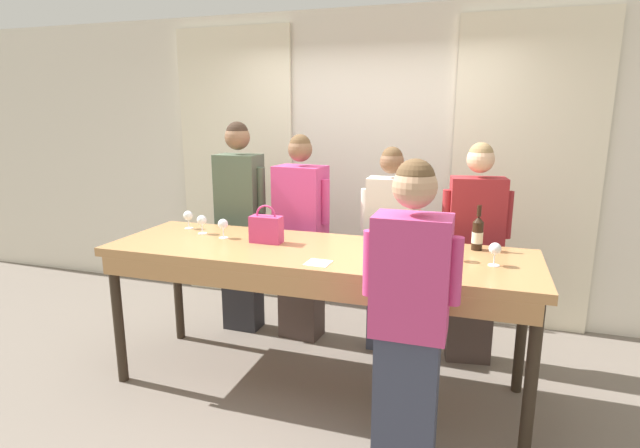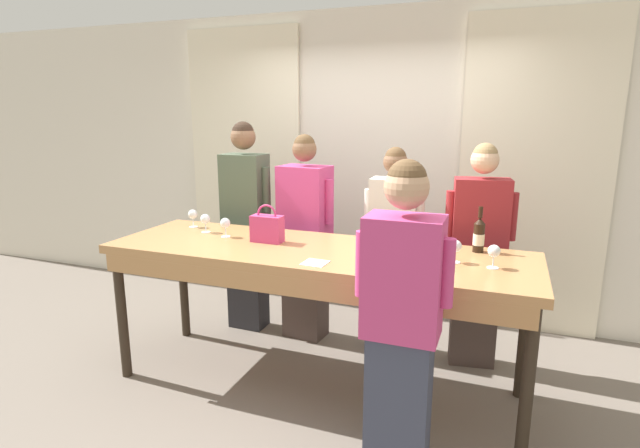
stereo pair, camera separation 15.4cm
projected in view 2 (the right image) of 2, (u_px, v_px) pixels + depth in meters
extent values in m
plane|color=#70665B|center=(316.00, 385.00, 3.54)|extent=(18.00, 18.00, 0.00)
cube|color=silver|center=(377.00, 165.00, 4.68)|extent=(12.00, 0.06, 2.80)
cube|color=#EFE5C6|center=(245.00, 166.00, 5.10)|extent=(1.21, 0.03, 2.69)
cube|color=#EFE5C6|center=(533.00, 179.00, 4.16)|extent=(1.21, 0.03, 2.69)
cube|color=#B27F4C|center=(315.00, 253.00, 3.32)|extent=(2.84, 0.88, 0.06)
cube|color=#B27F4C|center=(290.00, 286.00, 2.96)|extent=(2.73, 0.03, 0.12)
cylinder|color=#2D2319|center=(122.00, 315.00, 3.57)|extent=(0.07, 0.07, 0.95)
cylinder|color=#2D2319|center=(527.00, 387.00, 2.64)|extent=(0.07, 0.07, 0.95)
cylinder|color=#2D2319|center=(183.00, 283.00, 4.23)|extent=(0.07, 0.07, 0.95)
cylinder|color=#2D2319|center=(524.00, 331.00, 3.30)|extent=(0.07, 0.07, 0.95)
cylinder|color=black|center=(479.00, 238.00, 3.22)|extent=(0.07, 0.07, 0.19)
cone|color=black|center=(480.00, 221.00, 3.20)|extent=(0.07, 0.07, 0.04)
cylinder|color=black|center=(481.00, 212.00, 3.19)|extent=(0.03, 0.03, 0.07)
cylinder|color=beige|center=(479.00, 239.00, 3.23)|extent=(0.07, 0.07, 0.07)
cube|color=#C63870|center=(267.00, 229.00, 3.47)|extent=(0.22, 0.11, 0.19)
torus|color=#C63870|center=(267.00, 215.00, 3.45)|extent=(0.15, 0.01, 0.15)
cylinder|color=white|center=(386.00, 256.00, 3.14)|extent=(0.07, 0.07, 0.00)
cylinder|color=white|center=(386.00, 251.00, 3.13)|extent=(0.01, 0.01, 0.07)
sphere|color=white|center=(386.00, 241.00, 3.11)|extent=(0.07, 0.07, 0.07)
cylinder|color=white|center=(455.00, 262.00, 3.01)|extent=(0.07, 0.07, 0.00)
cylinder|color=white|center=(455.00, 256.00, 3.01)|extent=(0.01, 0.01, 0.07)
sphere|color=white|center=(456.00, 246.00, 2.99)|extent=(0.07, 0.07, 0.07)
cylinder|color=white|center=(493.00, 268.00, 2.91)|extent=(0.07, 0.07, 0.00)
cylinder|color=white|center=(493.00, 262.00, 2.90)|extent=(0.01, 0.01, 0.07)
sphere|color=white|center=(494.00, 251.00, 2.89)|extent=(0.07, 0.07, 0.07)
cylinder|color=white|center=(194.00, 227.00, 3.93)|extent=(0.07, 0.07, 0.00)
cylinder|color=white|center=(193.00, 222.00, 3.92)|extent=(0.01, 0.01, 0.07)
sphere|color=white|center=(193.00, 214.00, 3.91)|extent=(0.07, 0.07, 0.07)
cylinder|color=white|center=(206.00, 232.00, 3.76)|extent=(0.07, 0.07, 0.00)
cylinder|color=white|center=(206.00, 227.00, 3.75)|extent=(0.01, 0.01, 0.07)
sphere|color=white|center=(205.00, 219.00, 3.74)|extent=(0.07, 0.07, 0.07)
cylinder|color=white|center=(226.00, 237.00, 3.63)|extent=(0.07, 0.07, 0.00)
cylinder|color=white|center=(226.00, 232.00, 3.62)|extent=(0.01, 0.01, 0.07)
sphere|color=white|center=(225.00, 223.00, 3.60)|extent=(0.07, 0.07, 0.07)
sphere|color=beige|center=(225.00, 224.00, 3.61)|extent=(0.05, 0.05, 0.05)
cube|color=white|center=(315.00, 263.00, 3.00)|extent=(0.15, 0.15, 0.00)
cube|color=#28282D|center=(248.00, 280.00, 4.43)|extent=(0.31, 0.21, 0.86)
cube|color=#4C5B47|center=(245.00, 194.00, 4.26)|extent=(0.36, 0.25, 0.68)
sphere|color=brown|center=(243.00, 137.00, 4.15)|extent=(0.21, 0.21, 0.21)
sphere|color=#332319|center=(243.00, 133.00, 4.14)|extent=(0.18, 0.18, 0.18)
cylinder|color=#4C5B47|center=(266.00, 190.00, 4.18)|extent=(0.07, 0.07, 0.38)
cylinder|color=#4C5B47|center=(224.00, 187.00, 4.32)|extent=(0.07, 0.07, 0.38)
cube|color=#473833|center=(305.00, 290.00, 4.24)|extent=(0.36, 0.26, 0.82)
cube|color=#C63D7A|center=(305.00, 205.00, 4.08)|extent=(0.43, 0.31, 0.65)
sphere|color=brown|center=(304.00, 149.00, 3.98)|extent=(0.20, 0.20, 0.20)
sphere|color=brown|center=(304.00, 145.00, 3.97)|extent=(0.17, 0.17, 0.17)
cylinder|color=#C63D7A|center=(329.00, 202.00, 3.97)|extent=(0.08, 0.08, 0.36)
cylinder|color=#C63D7A|center=(282.00, 197.00, 4.17)|extent=(0.08, 0.08, 0.36)
cube|color=#383D51|center=(391.00, 304.00, 3.99)|extent=(0.30, 0.18, 0.78)
cube|color=silver|center=(394.00, 218.00, 3.84)|extent=(0.36, 0.22, 0.62)
sphere|color=brown|center=(395.00, 162.00, 3.74)|extent=(0.18, 0.18, 0.18)
sphere|color=brown|center=(396.00, 158.00, 3.73)|extent=(0.16, 0.16, 0.16)
cylinder|color=silver|center=(420.00, 214.00, 3.76)|extent=(0.07, 0.07, 0.34)
cylinder|color=silver|center=(369.00, 211.00, 3.89)|extent=(0.07, 0.07, 0.34)
cube|color=#473833|center=(474.00, 314.00, 3.77)|extent=(0.35, 0.22, 0.80)
cube|color=maroon|center=(480.00, 222.00, 3.61)|extent=(0.42, 0.26, 0.63)
sphere|color=#DBAD89|center=(485.00, 160.00, 3.51)|extent=(0.20, 0.20, 0.20)
sphere|color=#93754C|center=(485.00, 155.00, 3.51)|extent=(0.17, 0.17, 0.17)
cylinder|color=maroon|center=(512.00, 217.00, 3.56)|extent=(0.08, 0.08, 0.35)
cylinder|color=maroon|center=(450.00, 214.00, 3.65)|extent=(0.08, 0.08, 0.35)
cube|color=#383D51|center=(398.00, 404.00, 2.63)|extent=(0.33, 0.21, 0.78)
cube|color=#C63D7A|center=(403.00, 277.00, 2.48)|extent=(0.38, 0.25, 0.62)
sphere|color=tan|center=(407.00, 187.00, 2.37)|extent=(0.22, 0.22, 0.22)
sphere|color=brown|center=(407.00, 179.00, 2.37)|extent=(0.19, 0.19, 0.19)
cylinder|color=#C63D7A|center=(362.00, 264.00, 2.54)|extent=(0.07, 0.07, 0.34)
cylinder|color=#C63D7A|center=(447.00, 273.00, 2.39)|extent=(0.07, 0.07, 0.34)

